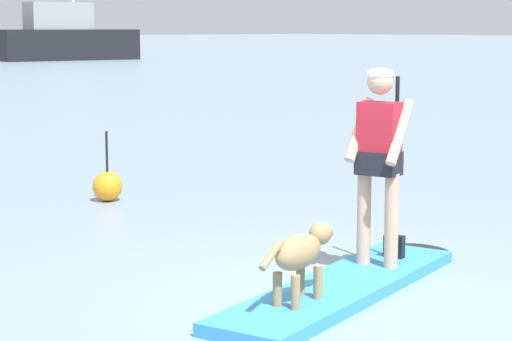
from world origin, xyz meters
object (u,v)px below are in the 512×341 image
at_px(person_paddler, 380,153).
at_px(moored_boat_port, 66,38).
at_px(paddleboard, 353,282).
at_px(marker_buoy, 108,186).
at_px(dog, 302,253).

xyz_separation_m(person_paddler, moored_boat_port, (26.99, 48.72, 0.34)).
bearing_deg(person_paddler, paddleboard, -165.54).
bearing_deg(moored_boat_port, marker_buoy, -121.14).
bearing_deg(marker_buoy, dog, -108.04).
bearing_deg(paddleboard, marker_buoy, 80.54).
xyz_separation_m(paddleboard, dog, (-0.82, -0.21, 0.42)).
relative_size(paddleboard, marker_buoy, 3.88).
distance_m(paddleboard, marker_buoy, 4.81).
distance_m(moored_boat_port, marker_buoy, 51.53).
distance_m(paddleboard, dog, 0.95).
height_order(person_paddler, marker_buoy, person_paddler).
xyz_separation_m(paddleboard, marker_buoy, (0.79, 4.74, 0.14)).
bearing_deg(dog, person_paddler, 14.46).
distance_m(person_paddler, dog, 1.44).
relative_size(dog, marker_buoy, 1.16).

